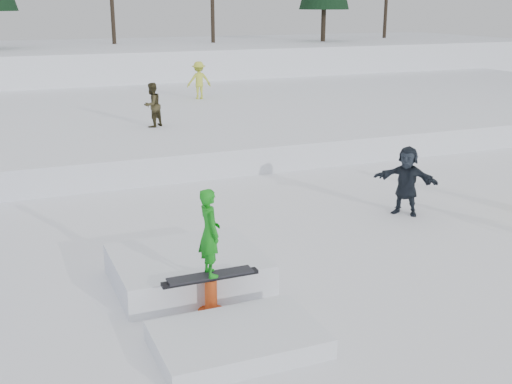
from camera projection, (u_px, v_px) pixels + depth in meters
name	position (u px, v px, depth m)	size (l,w,h in m)	color
ground	(273.00, 282.00, 11.57)	(120.00, 120.00, 0.00)	white
snow_berm	(66.00, 67.00, 37.79)	(60.00, 14.00, 2.40)	white
snow_midrise	(110.00, 118.00, 25.62)	(50.00, 18.00, 0.80)	white
walker_olive	(152.00, 105.00, 21.50)	(0.72, 0.56, 1.49)	#332D18
walker_ygreen	(199.00, 80.00, 27.74)	(1.04, 0.60, 1.61)	#C3CF3B
spectator_dark	(407.00, 181.00, 15.10)	(1.52, 0.49, 1.64)	black
jib_rail_feature	(200.00, 283.00, 10.85)	(2.60, 4.40, 2.11)	white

